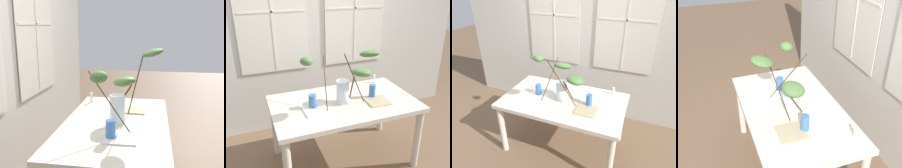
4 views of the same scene
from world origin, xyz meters
TOP-DOWN VIEW (x-y plane):
  - ground at (0.00, 0.00)m, footprint 14.00×14.00m
  - back_wall_with_windows at (0.00, 1.03)m, footprint 4.42×0.14m
  - dining_table at (0.00, 0.00)m, footprint 1.54×0.91m
  - vase_with_branches at (0.02, -0.06)m, footprint 0.75×0.64m
  - drinking_glass_blue_left at (-0.35, -0.01)m, footprint 0.08×0.08m
  - drinking_glass_blue_right at (0.34, -0.01)m, footprint 0.07×0.07m
  - plate_square_left at (-0.34, -0.08)m, footprint 0.25×0.25m
  - plate_square_right at (0.34, -0.13)m, footprint 0.25×0.25m
  - pillar_candle at (0.56, 0.36)m, footprint 0.03×0.03m

SIDE VIEW (x-z plane):
  - ground at x=0.00m, z-range 0.00..0.00m
  - dining_table at x=0.00m, z-range 0.28..1.04m
  - plate_square_right at x=0.34m, z-range 0.76..0.77m
  - plate_square_left at x=-0.34m, z-range 0.76..0.77m
  - pillar_candle at x=0.56m, z-range 0.75..0.87m
  - drinking_glass_blue_left at x=-0.35m, z-range 0.76..0.90m
  - drinking_glass_blue_right at x=0.34m, z-range 0.76..0.91m
  - vase_with_branches at x=0.02m, z-range 0.72..1.38m
  - back_wall_with_windows at x=0.00m, z-range 0.00..2.98m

